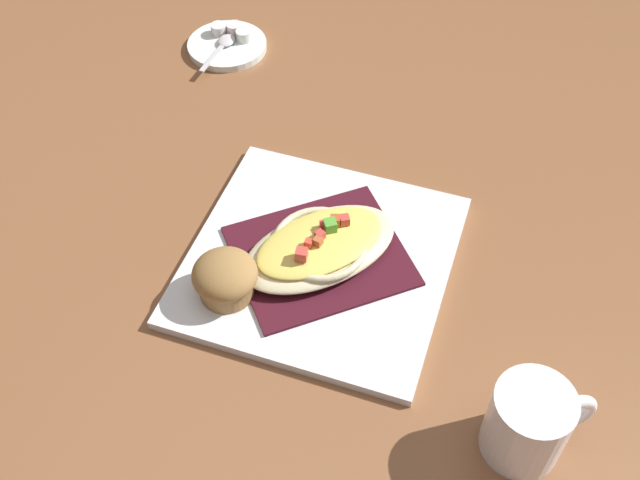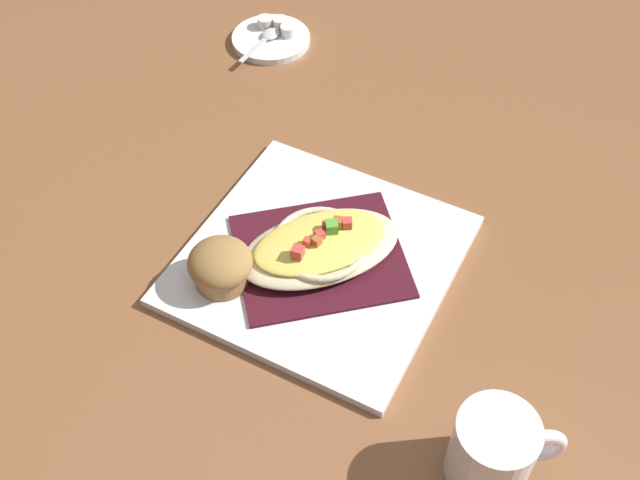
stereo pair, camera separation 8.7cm
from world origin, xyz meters
The scene contains 11 objects.
ground_plane centered at (0.00, 0.00, 0.00)m, with size 2.60×2.60×0.00m, color brown.
square_plate centered at (0.00, 0.00, 0.01)m, with size 0.30×0.30×0.01m, color white.
folded_napkin centered at (0.00, 0.00, 0.01)m, with size 0.19×0.16×0.00m, color #41111E.
gratin_dish centered at (0.00, 0.00, 0.03)m, with size 0.21×0.21×0.04m.
muffin centered at (-0.09, -0.07, 0.04)m, with size 0.07×0.07×0.05m.
coffee_mug centered at (0.24, -0.17, 0.04)m, with size 0.10×0.08×0.09m.
creamer_saucer centered at (-0.24, 0.37, 0.01)m, with size 0.12×0.12×0.01m, color white.
spoon centered at (-0.24, 0.37, 0.01)m, with size 0.03×0.10×0.01m.
creamer_cup_0 centered at (-0.21, 0.39, 0.02)m, with size 0.02×0.02×0.02m, color white.
creamer_cup_1 centered at (-0.23, 0.40, 0.02)m, with size 0.02×0.02×0.02m, color white.
creamer_cup_2 centered at (-0.26, 0.39, 0.02)m, with size 0.02×0.02×0.02m, color white.
Camera 2 is at (0.22, -0.52, 0.70)m, focal length 43.08 mm.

